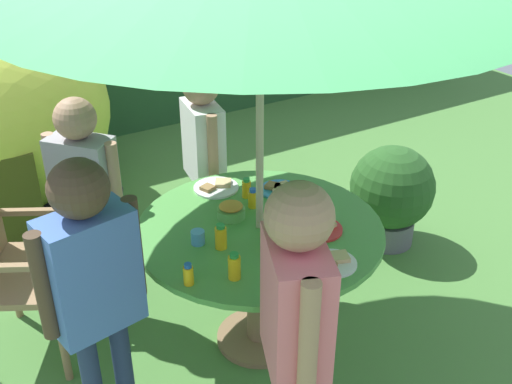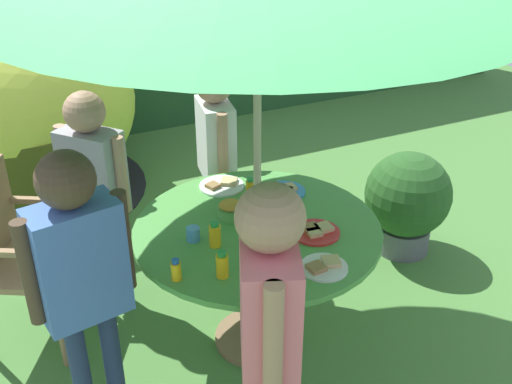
% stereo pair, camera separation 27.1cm
% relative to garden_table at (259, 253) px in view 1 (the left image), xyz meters
% --- Properties ---
extents(ground_plane, '(10.00, 10.00, 0.02)m').
position_rel_garden_table_xyz_m(ground_plane, '(0.00, 0.00, -0.58)').
color(ground_plane, '#477A38').
extents(hedge_backdrop, '(9.00, 0.70, 1.70)m').
position_rel_garden_table_xyz_m(hedge_backdrop, '(0.00, 3.39, 0.28)').
color(hedge_backdrop, '#234C28').
rests_on(hedge_backdrop, ground_plane).
extents(garden_table, '(1.23, 1.23, 0.73)m').
position_rel_garden_table_xyz_m(garden_table, '(0.00, 0.00, 0.00)').
color(garden_table, brown).
rests_on(garden_table, ground_plane).
extents(wooden_chair, '(0.64, 0.68, 0.96)m').
position_rel_garden_table_xyz_m(wooden_chair, '(-1.10, 0.61, -0.01)').
color(wooden_chair, '#93704C').
rests_on(wooden_chair, ground_plane).
extents(potted_plant, '(0.56, 0.56, 0.70)m').
position_rel_garden_table_xyz_m(potted_plant, '(1.26, 0.39, -0.19)').
color(potted_plant, '#595960').
rests_on(potted_plant, ground_plane).
extents(child_in_white_shirt, '(0.23, 0.43, 1.27)m').
position_rel_garden_table_xyz_m(child_in_white_shirt, '(0.14, 0.88, 0.24)').
color(child_in_white_shirt, '#3F3F47').
rests_on(child_in_white_shirt, ground_plane).
extents(child_in_grey_shirt, '(0.36, 0.37, 1.28)m').
position_rel_garden_table_xyz_m(child_in_grey_shirt, '(-0.64, 0.74, 0.25)').
color(child_in_grey_shirt, navy).
rests_on(child_in_grey_shirt, ground_plane).
extents(child_in_blue_shirt, '(0.46, 0.26, 1.38)m').
position_rel_garden_table_xyz_m(child_in_blue_shirt, '(-0.88, -0.15, 0.31)').
color(child_in_blue_shirt, navy).
rests_on(child_in_blue_shirt, ground_plane).
extents(child_in_pink_shirt, '(0.33, 0.44, 1.41)m').
position_rel_garden_table_xyz_m(child_in_pink_shirt, '(-0.32, -0.78, 0.33)').
color(child_in_pink_shirt, '#3F3F47').
rests_on(child_in_pink_shirt, ground_plane).
extents(snack_bowl, '(0.14, 0.14, 0.08)m').
position_rel_garden_table_xyz_m(snack_bowl, '(-0.08, 0.15, 0.19)').
color(snack_bowl, '#66B259').
rests_on(snack_bowl, garden_table).
extents(plate_mid_right, '(0.24, 0.24, 0.03)m').
position_rel_garden_table_xyz_m(plate_mid_right, '(0.23, -0.17, 0.17)').
color(plate_mid_right, red).
rests_on(plate_mid_right, garden_table).
extents(plate_front_edge, '(0.21, 0.21, 0.03)m').
position_rel_garden_table_xyz_m(plate_front_edge, '(0.12, -0.44, 0.17)').
color(plate_front_edge, white).
rests_on(plate_front_edge, garden_table).
extents(plate_back_edge, '(0.23, 0.23, 0.03)m').
position_rel_garden_table_xyz_m(plate_back_edge, '(0.29, 0.26, 0.17)').
color(plate_back_edge, '#338CD8').
rests_on(plate_back_edge, garden_table).
extents(plate_near_left, '(0.25, 0.25, 0.03)m').
position_rel_garden_table_xyz_m(plate_near_left, '(0.00, 0.46, 0.16)').
color(plate_near_left, white).
rests_on(plate_near_left, garden_table).
extents(juice_bottle_near_right, '(0.05, 0.05, 0.11)m').
position_rel_garden_table_xyz_m(juice_bottle_near_right, '(0.10, 0.29, 0.21)').
color(juice_bottle_near_right, yellow).
rests_on(juice_bottle_near_right, garden_table).
extents(juice_bottle_far_left, '(0.06, 0.06, 0.13)m').
position_rel_garden_table_xyz_m(juice_bottle_far_left, '(-0.31, -0.30, 0.21)').
color(juice_bottle_far_left, yellow).
rests_on(juice_bottle_far_left, garden_table).
extents(juice_bottle_far_right, '(0.06, 0.06, 0.10)m').
position_rel_garden_table_xyz_m(juice_bottle_far_right, '(-0.06, -0.20, 0.20)').
color(juice_bottle_far_right, yellow).
rests_on(juice_bottle_far_right, garden_table).
extents(juice_bottle_center_front, '(0.05, 0.05, 0.11)m').
position_rel_garden_table_xyz_m(juice_bottle_center_front, '(0.07, 0.18, 0.20)').
color(juice_bottle_center_front, yellow).
rests_on(juice_bottle_center_front, garden_table).
extents(juice_bottle_center_back, '(0.05, 0.05, 0.10)m').
position_rel_garden_table_xyz_m(juice_bottle_center_back, '(-0.50, -0.24, 0.20)').
color(juice_bottle_center_back, yellow).
rests_on(juice_bottle_center_back, garden_table).
extents(juice_bottle_mid_left, '(0.06, 0.06, 0.13)m').
position_rel_garden_table_xyz_m(juice_bottle_mid_left, '(0.02, -0.15, 0.21)').
color(juice_bottle_mid_left, yellow).
rests_on(juice_bottle_mid_left, garden_table).
extents(juice_bottle_spot_a, '(0.06, 0.06, 0.13)m').
position_rel_garden_table_xyz_m(juice_bottle_spot_a, '(-0.25, -0.06, 0.21)').
color(juice_bottle_spot_a, yellow).
rests_on(juice_bottle_spot_a, garden_table).
extents(cup_near, '(0.07, 0.07, 0.07)m').
position_rel_garden_table_xyz_m(cup_near, '(-0.33, 0.02, 0.19)').
color(cup_near, '#4C99D8').
rests_on(cup_near, garden_table).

